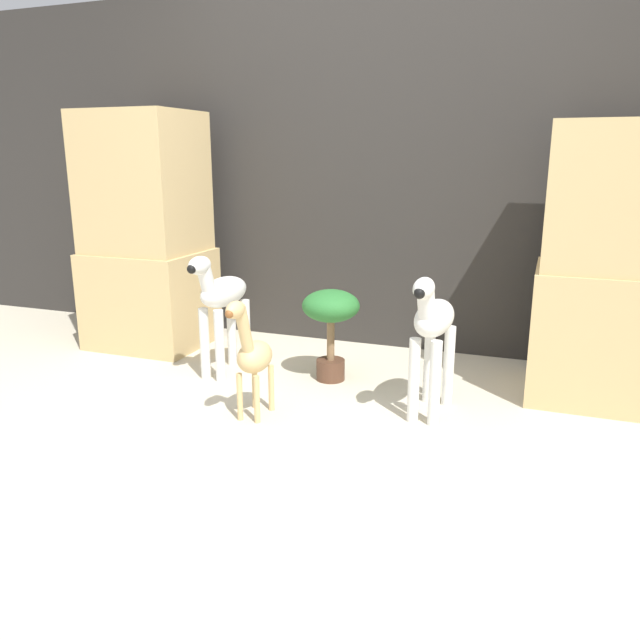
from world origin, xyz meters
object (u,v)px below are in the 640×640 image
zebra_right (432,330)px  zebra_left (221,301)px  giraffe_figurine (252,353)px  potted_palm_front (331,316)px

zebra_right → zebra_left: (-1.19, 0.17, 0.00)m
zebra_left → giraffe_figurine: 0.65m
zebra_right → giraffe_figurine: size_ratio=1.18×
zebra_left → zebra_right: bearing=-8.0°
zebra_left → potted_palm_front: zebra_left is taller
potted_palm_front → giraffe_figurine: bearing=-105.6°
giraffe_figurine → potted_palm_front: bearing=74.4°
zebra_left → giraffe_figurine: zebra_left is taller
zebra_right → zebra_left: 1.20m
zebra_right → giraffe_figurine: 0.84m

